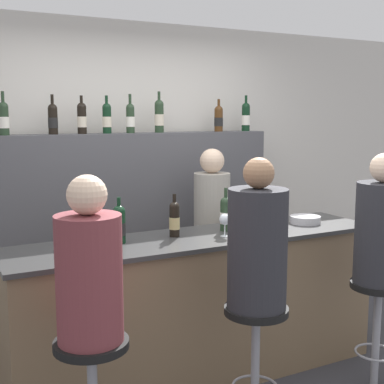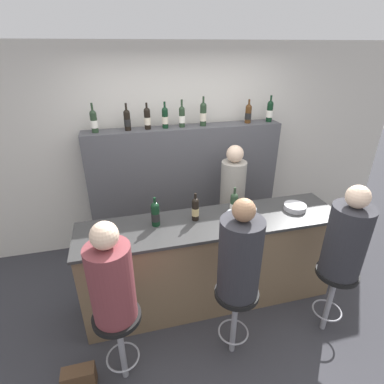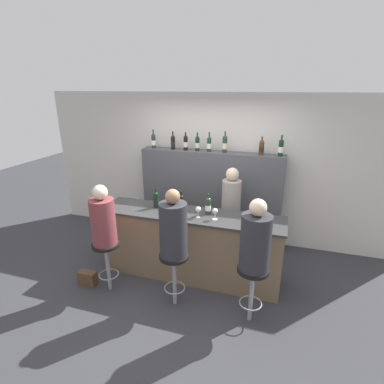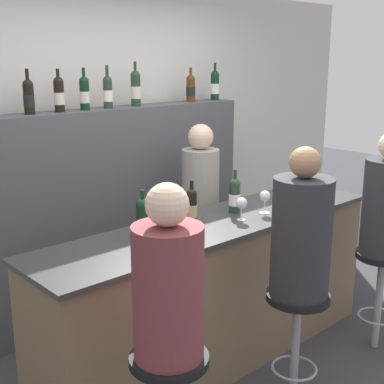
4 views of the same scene
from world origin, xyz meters
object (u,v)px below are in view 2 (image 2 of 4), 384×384
(wine_bottle_backbar_4, at_px, (182,116))
(guest_seated_middle, at_px, (240,255))
(wine_bottle_counter_1, at_px, (195,209))
(wine_bottle_backbar_6, at_px, (248,113))
(wine_bottle_backbar_7, at_px, (270,111))
(bar_stool_left, at_px, (119,330))
(wine_bottle_backbar_2, at_px, (147,118))
(wine_glass_0, at_px, (230,214))
(guest_seated_left, at_px, (111,279))
(guest_seated_right, at_px, (347,238))
(bar_stool_right, at_px, (334,285))
(wine_bottle_backbar_0, at_px, (94,121))
(metal_bowl, at_px, (295,207))
(bar_stool_middle, at_px, (236,305))
(handbag, at_px, (79,378))
(wine_bottle_backbar_1, at_px, (127,120))
(bartender, at_px, (231,209))
(wine_bottle_backbar_3, at_px, (165,117))
(wine_bottle_backbar_5, at_px, (203,114))
(wine_glass_1, at_px, (253,210))
(wine_bottle_counter_2, at_px, (234,204))
(wine_bottle_counter_0, at_px, (155,214))

(wine_bottle_backbar_4, bearing_deg, guest_seated_middle, -88.83)
(wine_bottle_counter_1, bearing_deg, wine_bottle_backbar_6, 48.00)
(wine_bottle_backbar_7, relative_size, bar_stool_left, 0.46)
(wine_bottle_backbar_7, bearing_deg, wine_bottle_backbar_2, 180.00)
(wine_glass_0, distance_m, guest_seated_left, 1.25)
(wine_bottle_counter_1, height_order, guest_seated_right, guest_seated_right)
(bar_stool_right, bearing_deg, wine_bottle_backbar_0, 137.90)
(metal_bowl, bearing_deg, bar_stool_middle, -143.22)
(wine_bottle_backbar_4, bearing_deg, wine_bottle_backbar_7, 0.00)
(guest_seated_left, xyz_separation_m, handbag, (-0.36, 0.00, -0.97))
(wine_bottle_backbar_7, bearing_deg, metal_bowl, -100.59)
(wine_bottle_backbar_1, xyz_separation_m, wine_glass_0, (0.82, -1.24, -0.66))
(wine_bottle_backbar_4, distance_m, wine_bottle_backbar_7, 1.15)
(wine_glass_0, xyz_separation_m, bartender, (0.32, 0.73, -0.39))
(wine_bottle_backbar_6, bearing_deg, guest_seated_right, -85.38)
(wine_bottle_backbar_3, distance_m, wine_bottle_backbar_5, 0.47)
(wine_bottle_backbar_7, height_order, metal_bowl, wine_bottle_backbar_7)
(wine_bottle_backbar_1, xyz_separation_m, guest_seated_middle, (0.68, -1.82, -0.68))
(wine_bottle_backbar_0, distance_m, wine_bottle_backbar_4, 1.01)
(wine_bottle_backbar_4, height_order, wine_glass_1, wine_bottle_backbar_4)
(wine_bottle_backbar_0, height_order, guest_seated_middle, wine_bottle_backbar_0)
(bar_stool_left, distance_m, handbag, 0.59)
(wine_bottle_backbar_6, bearing_deg, guest_seated_left, -134.47)
(wine_bottle_backbar_0, relative_size, wine_bottle_backbar_2, 1.07)
(guest_seated_left, bearing_deg, wine_glass_0, 27.64)
(metal_bowl, xyz_separation_m, bar_stool_middle, (-0.90, -0.67, -0.46))
(wine_bottle_counter_1, distance_m, wine_bottle_backbar_3, 1.27)
(wine_bottle_backbar_0, distance_m, wine_bottle_backbar_5, 1.27)
(wine_bottle_backbar_0, xyz_separation_m, bar_stool_right, (2.01, -1.82, -1.22))
(wine_bottle_backbar_4, xyz_separation_m, bar_stool_right, (1.00, -1.82, -1.21))
(wine_bottle_backbar_1, bearing_deg, bar_stool_right, -47.83)
(guest_seated_left, height_order, handbag, guest_seated_left)
(wine_bottle_counter_2, relative_size, wine_bottle_backbar_1, 0.97)
(wine_bottle_backbar_1, bearing_deg, wine_bottle_backbar_2, 0.00)
(wine_bottle_backbar_6, bearing_deg, wine_bottle_backbar_2, 180.00)
(wine_bottle_backbar_0, relative_size, guest_seated_right, 0.39)
(wine_bottle_backbar_0, xyz_separation_m, wine_glass_1, (1.42, -1.24, -0.66))
(bar_stool_middle, height_order, handbag, bar_stool_middle)
(wine_bottle_backbar_1, bearing_deg, wine_bottle_backbar_6, 0.00)
(wine_bottle_backbar_5, height_order, wine_glass_0, wine_bottle_backbar_5)
(wine_glass_1, xyz_separation_m, handbag, (-1.70, -0.58, -1.01))
(wine_bottle_counter_0, relative_size, bar_stool_right, 0.41)
(wine_bottle_backbar_4, distance_m, wine_bottle_backbar_6, 0.86)
(wine_bottle_backbar_4, distance_m, wine_glass_0, 1.42)
(wine_bottle_backbar_2, xyz_separation_m, bar_stool_left, (-0.52, -1.82, -1.22))
(wine_bottle_counter_0, distance_m, bar_stool_middle, 1.07)
(wine_bottle_backbar_4, height_order, wine_bottle_backbar_7, wine_bottle_backbar_7)
(wine_bottle_counter_1, distance_m, wine_bottle_backbar_6, 1.60)
(wine_bottle_backbar_2, relative_size, bar_stool_middle, 0.42)
(bartender, bearing_deg, wine_bottle_backbar_2, 150.71)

